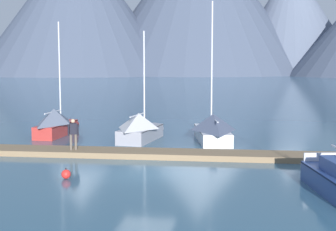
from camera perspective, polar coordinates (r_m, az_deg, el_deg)
The scene contains 9 objects.
ground_plane at distance 22.24m, azimuth -2.61°, elevation -6.80°, with size 700.00×700.00×0.00m, color #335B75.
mountain_west_summit at distance 202.52m, azimuth -10.60°, elevation 12.80°, with size 81.36×81.36×55.33m.
mountain_shoulder_ridge at distance 214.10m, azimuth 14.27°, elevation 11.00°, with size 58.75×58.75×45.79m.
dock at distance 26.05m, azimuth -0.74°, elevation -4.53°, with size 20.83×3.01×0.30m.
sailboat_nearest_berth at distance 34.41m, azimuth -12.90°, elevation -0.79°, with size 1.66×5.92×7.81m.
sailboat_second_berth at distance 31.48m, azimuth -3.10°, elevation -1.39°, with size 2.35×5.95×7.04m.
sailboat_mid_dock_port at distance 31.29m, azimuth 5.17°, elevation -1.45°, with size 3.16×7.14×8.87m.
person_on_dock at distance 26.70m, azimuth -11.07°, elevation -1.96°, with size 0.53×0.37×1.69m.
mooring_buoy_channel_marker at distance 21.62m, azimuth -11.88°, elevation -6.76°, with size 0.41×0.41×0.49m.
Camera 1 is at (4.61, -21.17, 5.03)m, focal length 51.90 mm.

